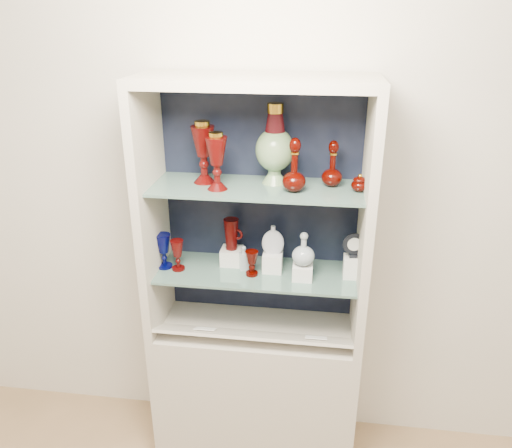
# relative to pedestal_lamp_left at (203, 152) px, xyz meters

# --- Properties ---
(wall_back) EXTENTS (3.50, 0.02, 2.80)m
(wall_back) POSITION_rel_pedestal_lamp_left_xyz_m (0.24, 0.17, -0.21)
(wall_back) COLOR silver
(wall_back) RESTS_ON ground
(cabinet_base) EXTENTS (1.00, 0.40, 0.75)m
(cabinet_base) POSITION_rel_pedestal_lamp_left_xyz_m (0.24, -0.05, -1.23)
(cabinet_base) COLOR beige
(cabinet_base) RESTS_ON ground
(cabinet_back_panel) EXTENTS (0.98, 0.02, 1.15)m
(cabinet_back_panel) POSITION_rel_pedestal_lamp_left_xyz_m (0.24, 0.14, -0.28)
(cabinet_back_panel) COLOR black
(cabinet_back_panel) RESTS_ON cabinet_base
(cabinet_side_left) EXTENTS (0.04, 0.40, 1.15)m
(cabinet_side_left) POSITION_rel_pedestal_lamp_left_xyz_m (-0.24, -0.05, -0.28)
(cabinet_side_left) COLOR beige
(cabinet_side_left) RESTS_ON cabinet_base
(cabinet_side_right) EXTENTS (0.04, 0.40, 1.15)m
(cabinet_side_right) POSITION_rel_pedestal_lamp_left_xyz_m (0.72, -0.05, -0.28)
(cabinet_side_right) COLOR beige
(cabinet_side_right) RESTS_ON cabinet_base
(cabinet_top_cap) EXTENTS (1.00, 0.40, 0.04)m
(cabinet_top_cap) POSITION_rel_pedestal_lamp_left_xyz_m (0.24, -0.05, 0.31)
(cabinet_top_cap) COLOR beige
(cabinet_top_cap) RESTS_ON cabinet_side_left
(shelf_lower) EXTENTS (0.92, 0.34, 0.01)m
(shelf_lower) POSITION_rel_pedestal_lamp_left_xyz_m (0.24, -0.03, -0.56)
(shelf_lower) COLOR slate
(shelf_lower) RESTS_ON cabinet_side_left
(shelf_upper) EXTENTS (0.92, 0.34, 0.01)m
(shelf_upper) POSITION_rel_pedestal_lamp_left_xyz_m (0.24, -0.03, -0.14)
(shelf_upper) COLOR slate
(shelf_upper) RESTS_ON cabinet_side_left
(label_ledge) EXTENTS (0.92, 0.17, 0.09)m
(label_ledge) POSITION_rel_pedestal_lamp_left_xyz_m (0.24, -0.16, -0.83)
(label_ledge) COLOR beige
(label_ledge) RESTS_ON cabinet_base
(label_card_0) EXTENTS (0.10, 0.06, 0.03)m
(label_card_0) POSITION_rel_pedestal_lamp_left_xyz_m (0.01, -0.16, -0.81)
(label_card_0) COLOR white
(label_card_0) RESTS_ON label_ledge
(label_card_1) EXTENTS (0.10, 0.06, 0.03)m
(label_card_1) POSITION_rel_pedestal_lamp_left_xyz_m (0.53, -0.16, -0.81)
(label_card_1) COLOR white
(label_card_1) RESTS_ON label_ledge
(pedestal_lamp_left) EXTENTS (0.14, 0.14, 0.27)m
(pedestal_lamp_left) POSITION_rel_pedestal_lamp_left_xyz_m (0.00, 0.00, 0.00)
(pedestal_lamp_left) COLOR #4A0806
(pedestal_lamp_left) RESTS_ON shelf_upper
(pedestal_lamp_right) EXTENTS (0.12, 0.12, 0.25)m
(pedestal_lamp_right) POSITION_rel_pedestal_lamp_left_xyz_m (0.08, -0.08, -0.01)
(pedestal_lamp_right) COLOR #4A0806
(pedestal_lamp_right) RESTS_ON shelf_upper
(enamel_urn) EXTENTS (0.19, 0.19, 0.35)m
(enamel_urn) POSITION_rel_pedestal_lamp_left_xyz_m (0.31, 0.03, 0.04)
(enamel_urn) COLOR #084D26
(enamel_urn) RESTS_ON shelf_upper
(ruby_decanter_a) EXTENTS (0.13, 0.13, 0.26)m
(ruby_decanter_a) POSITION_rel_pedestal_lamp_left_xyz_m (0.40, -0.07, -0.01)
(ruby_decanter_a) COLOR #3B0400
(ruby_decanter_a) RESTS_ON shelf_upper
(ruby_decanter_b) EXTENTS (0.12, 0.12, 0.21)m
(ruby_decanter_b) POSITION_rel_pedestal_lamp_left_xyz_m (0.56, 0.02, -0.03)
(ruby_decanter_b) COLOR #3B0400
(ruby_decanter_b) RESTS_ON shelf_upper
(lidded_bowl) EXTENTS (0.09, 0.09, 0.08)m
(lidded_bowl) POSITION_rel_pedestal_lamp_left_xyz_m (0.68, -0.03, -0.10)
(lidded_bowl) COLOR #3B0400
(lidded_bowl) RESTS_ON shelf_upper
(cobalt_goblet) EXTENTS (0.09, 0.09, 0.17)m
(cobalt_goblet) POSITION_rel_pedestal_lamp_left_xyz_m (-0.20, -0.05, -0.47)
(cobalt_goblet) COLOR #03053F
(cobalt_goblet) RESTS_ON shelf_lower
(ruby_goblet_tall) EXTENTS (0.07, 0.07, 0.15)m
(ruby_goblet_tall) POSITION_rel_pedestal_lamp_left_xyz_m (-0.13, -0.06, -0.48)
(ruby_goblet_tall) COLOR #4A0806
(ruby_goblet_tall) RESTS_ON shelf_lower
(ruby_goblet_small) EXTENTS (0.08, 0.08, 0.12)m
(ruby_goblet_small) POSITION_rel_pedestal_lamp_left_xyz_m (0.22, -0.07, -0.50)
(ruby_goblet_small) COLOR #3B0400
(ruby_goblet_small) RESTS_ON shelf_lower
(riser_ruby_pitcher) EXTENTS (0.10, 0.10, 0.08)m
(riser_ruby_pitcher) POSITION_rel_pedestal_lamp_left_xyz_m (0.11, 0.03, -0.52)
(riser_ruby_pitcher) COLOR silver
(riser_ruby_pitcher) RESTS_ON shelf_lower
(ruby_pitcher) EXTENTS (0.13, 0.11, 0.15)m
(ruby_pitcher) POSITION_rel_pedestal_lamp_left_xyz_m (0.11, 0.03, -0.40)
(ruby_pitcher) COLOR #4A0806
(ruby_pitcher) RESTS_ON riser_ruby_pitcher
(clear_square_bottle) EXTENTS (0.05, 0.05, 0.12)m
(clear_square_bottle) POSITION_rel_pedestal_lamp_left_xyz_m (0.18, -0.02, -0.50)
(clear_square_bottle) COLOR #919FA7
(clear_square_bottle) RESTS_ON shelf_lower
(riser_flat_flask) EXTENTS (0.09, 0.09, 0.09)m
(riser_flat_flask) POSITION_rel_pedestal_lamp_left_xyz_m (0.31, -0.01, -0.51)
(riser_flat_flask) COLOR silver
(riser_flat_flask) RESTS_ON shelf_lower
(flat_flask) EXTENTS (0.11, 0.05, 0.14)m
(flat_flask) POSITION_rel_pedestal_lamp_left_xyz_m (0.31, -0.01, -0.40)
(flat_flask) COLOR silver
(flat_flask) RESTS_ON riser_flat_flask
(riser_clear_round_decanter) EXTENTS (0.09, 0.09, 0.07)m
(riser_clear_round_decanter) POSITION_rel_pedestal_lamp_left_xyz_m (0.46, -0.07, -0.52)
(riser_clear_round_decanter) COLOR silver
(riser_clear_round_decanter) RESTS_ON shelf_lower
(clear_round_decanter) EXTENTS (0.13, 0.13, 0.15)m
(clear_round_decanter) POSITION_rel_pedestal_lamp_left_xyz_m (0.46, -0.07, -0.41)
(clear_round_decanter) COLOR #919FA7
(clear_round_decanter) RESTS_ON riser_clear_round_decanter
(riser_cameo_medallion) EXTENTS (0.08, 0.08, 0.10)m
(riser_cameo_medallion) POSITION_rel_pedestal_lamp_left_xyz_m (0.68, -0.02, -0.51)
(riser_cameo_medallion) COLOR silver
(riser_cameo_medallion) RESTS_ON shelf_lower
(cameo_medallion) EXTENTS (0.11, 0.05, 0.12)m
(cameo_medallion) POSITION_rel_pedestal_lamp_left_xyz_m (0.68, -0.02, -0.40)
(cameo_medallion) COLOR black
(cameo_medallion) RESTS_ON riser_cameo_medallion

